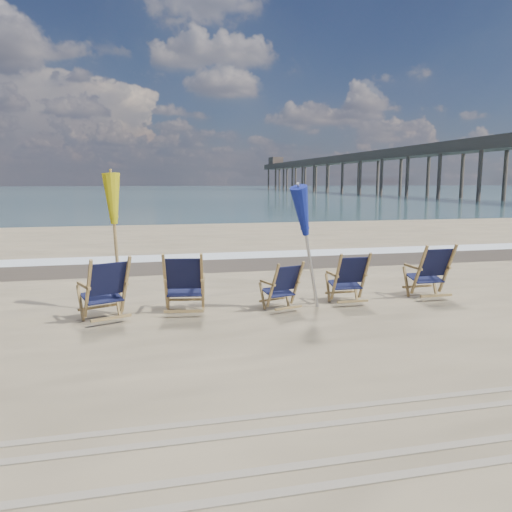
# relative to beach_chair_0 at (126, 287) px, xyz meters

# --- Properties ---
(ocean) EXTENTS (400.00, 400.00, 0.00)m
(ocean) POSITION_rel_beach_chair_0_xyz_m (2.32, 126.38, -0.55)
(ocean) COLOR #3C5C64
(ocean) RESTS_ON ground
(surf_foam) EXTENTS (200.00, 1.40, 0.01)m
(surf_foam) POSITION_rel_beach_chair_0_xyz_m (2.32, 6.68, -0.54)
(surf_foam) COLOR silver
(surf_foam) RESTS_ON ground
(wet_sand_strip) EXTENTS (200.00, 2.60, 0.00)m
(wet_sand_strip) POSITION_rel_beach_chair_0_xyz_m (2.32, 5.18, -0.54)
(wet_sand_strip) COLOR #42362A
(wet_sand_strip) RESTS_ON ground
(tire_tracks) EXTENTS (80.00, 1.30, 0.01)m
(tire_tracks) POSITION_rel_beach_chair_0_xyz_m (2.32, -4.42, -0.54)
(tire_tracks) COLOR gray
(tire_tracks) RESTS_ON ground
(beach_chair_0) EXTENTS (0.95, 0.99, 1.09)m
(beach_chair_0) POSITION_rel_beach_chair_0_xyz_m (0.00, 0.00, 0.00)
(beach_chair_0) COLOR #111434
(beach_chair_0) RESTS_ON ground
(beach_chair_1) EXTENTS (0.82, 0.89, 1.10)m
(beach_chair_1) POSITION_rel_beach_chair_0_xyz_m (1.25, -0.01, 0.00)
(beach_chair_1) COLOR #111434
(beach_chair_1) RESTS_ON ground
(beach_chair_2) EXTENTS (0.73, 0.78, 0.90)m
(beach_chair_2) POSITION_rel_beach_chair_0_xyz_m (2.93, -0.02, -0.10)
(beach_chair_2) COLOR #111434
(beach_chair_2) RESTS_ON ground
(beach_chair_3) EXTENTS (0.64, 0.72, 1.00)m
(beach_chair_3) POSITION_rel_beach_chair_0_xyz_m (4.26, 0.07, -0.05)
(beach_chair_3) COLOR #111434
(beach_chair_3) RESTS_ON ground
(beach_chair_4) EXTENTS (0.71, 0.80, 1.10)m
(beach_chair_4) POSITION_rel_beach_chair_0_xyz_m (6.00, 0.11, 0.00)
(beach_chair_4) COLOR #111434
(beach_chair_4) RESTS_ON ground
(umbrella_yellow) EXTENTS (0.30, 0.30, 2.38)m
(umbrella_yellow) POSITION_rel_beach_chair_0_xyz_m (-0.15, 0.48, 1.29)
(umbrella_yellow) COLOR #A5834A
(umbrella_yellow) RESTS_ON ground
(umbrella_blue) EXTENTS (0.30, 0.30, 2.27)m
(umbrella_blue) POSITION_rel_beach_chair_0_xyz_m (3.10, -0.11, 1.19)
(umbrella_blue) COLOR #A5A5AD
(umbrella_blue) RESTS_ON ground
(fishing_pier) EXTENTS (4.40, 140.00, 9.30)m
(fishing_pier) POSITION_rel_beach_chair_0_xyz_m (40.32, 72.38, 4.10)
(fishing_pier) COLOR brown
(fishing_pier) RESTS_ON ground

